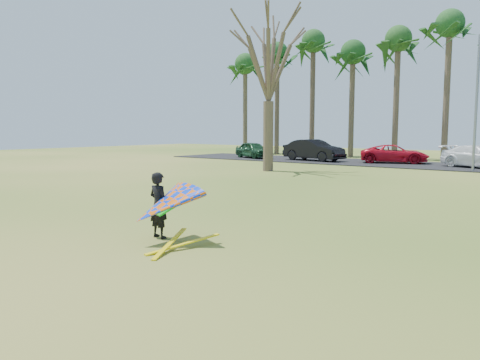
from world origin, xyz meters
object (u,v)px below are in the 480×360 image
Objects in this scene: car_0 at (253,150)px; car_2 at (394,154)px; bare_tree_left at (269,55)px; car_1 at (314,150)px; streetlight at (480,96)px; kite_flyer at (164,205)px; car_3 at (480,157)px.

car_0 is 11.86m from car_2.
car_1 is (-1.99, 9.20, -6.03)m from bare_tree_left.
car_1 is (-12.15, 2.20, -3.57)m from streetlight.
car_1 is at bearing 112.18° from kite_flyer.
car_2 is (11.77, 1.49, -0.02)m from car_0.
car_1 reaches higher than car_3.
kite_flyer reaches higher than car_1.
car_2 is (-6.19, 3.56, -3.74)m from streetlight.
car_2 is at bearing 99.41° from kite_flyer.
car_2 is 5.94m from car_3.
car_0 is 0.81× the size of car_1.
car_3 is (-0.32, 2.62, -3.69)m from streetlight.
car_3 is at bearing -118.60° from car_2.
bare_tree_left reaches higher than car_2.
car_2 is at bearing -68.86° from car_1.
streetlight is at bearing 34.57° from bare_tree_left.
car_3 is at bearing 44.37° from bare_tree_left.
streetlight is at bearing 85.75° from kite_flyer.
kite_flyer is at bearing -94.25° from streetlight.
car_1 is at bearing 169.72° from streetlight.
car_0 is at bearing 122.55° from kite_flyer.
bare_tree_left is at bearing -145.43° from streetlight.
streetlight is 3.35× the size of kite_flyer.
streetlight is at bearing -91.98° from car_1.
bare_tree_left reaches higher than car_0.
kite_flyer is (10.41, -25.54, -0.05)m from car_1.
streetlight reaches higher than kite_flyer.
bare_tree_left is 1.21× the size of streetlight.
streetlight is 8.06m from car_2.
streetlight reaches higher than car_1.
car_1 is 27.58m from kite_flyer.
car_1 reaches higher than car_0.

